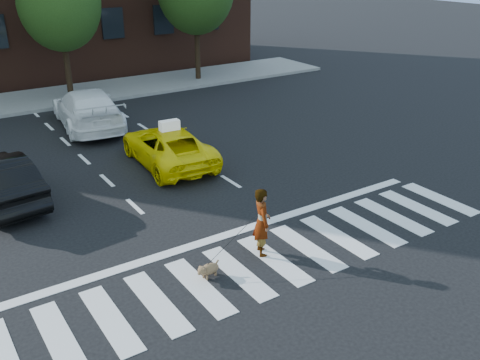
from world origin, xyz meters
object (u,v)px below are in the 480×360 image
object	(u,v)px
taxi	(168,146)
dog	(208,269)
white_suv	(87,108)
woman	(262,222)

from	to	relation	value
taxi	dog	distance (m)	7.04
white_suv	dog	xyz separation A→B (m)	(-1.42, -12.05, -0.57)
taxi	woman	distance (m)	6.48
taxi	white_suv	world-z (taller)	white_suv
woman	white_suv	bearing A→B (deg)	21.08
taxi	dog	bearing A→B (deg)	74.41
taxi	dog	world-z (taller)	taxi
white_suv	dog	bearing A→B (deg)	90.33
dog	taxi	bearing A→B (deg)	57.55
woman	dog	size ratio (longest dim) A/B	2.67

